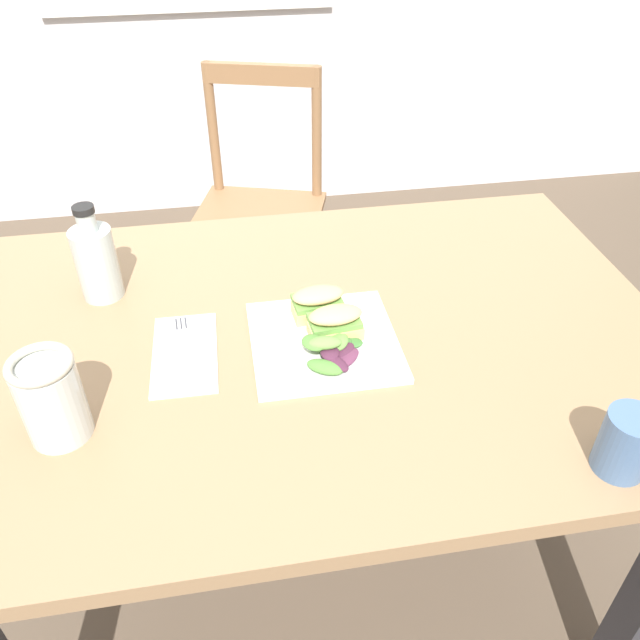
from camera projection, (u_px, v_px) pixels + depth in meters
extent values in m
plane|color=brown|center=(268.00, 542.00, 1.61)|extent=(8.86, 8.86, 0.00)
cube|color=#997551|center=(316.00, 338.00, 1.12)|extent=(1.25, 0.86, 0.03)
cube|color=#2D2D33|center=(69.00, 386.00, 1.55)|extent=(0.07, 0.07, 0.71)
cube|color=#2D2D33|center=(499.00, 338.00, 1.70)|extent=(0.07, 0.07, 0.71)
cylinder|color=#8E6642|center=(199.00, 303.00, 2.06)|extent=(0.03, 0.03, 0.43)
cylinder|color=#8E6642|center=(302.00, 311.00, 2.03)|extent=(0.03, 0.03, 0.43)
cylinder|color=#8E6642|center=(225.00, 248.00, 2.33)|extent=(0.03, 0.03, 0.43)
cylinder|color=#8E6642|center=(317.00, 255.00, 2.29)|extent=(0.03, 0.03, 0.43)
cube|color=#8E6642|center=(257.00, 219.00, 2.04)|extent=(0.50, 0.50, 0.02)
cylinder|color=#8E6642|center=(213.00, 129.00, 2.06)|extent=(0.03, 0.03, 0.42)
cylinder|color=#8E6642|center=(317.00, 134.00, 2.03)|extent=(0.03, 0.03, 0.42)
cube|color=#8E6642|center=(261.00, 74.00, 1.93)|extent=(0.35, 0.13, 0.06)
cube|color=white|center=(324.00, 341.00, 1.08)|extent=(0.25, 0.25, 0.01)
cube|color=#DBB270|center=(335.00, 330.00, 1.08)|extent=(0.09, 0.06, 0.02)
cube|color=#6B9E47|center=(334.00, 321.00, 1.07)|extent=(0.09, 0.06, 0.01)
ellipsoid|color=#DBB270|center=(336.00, 315.00, 1.06)|extent=(0.10, 0.06, 0.02)
cube|color=#DBB270|center=(318.00, 310.00, 1.12)|extent=(0.09, 0.06, 0.02)
cube|color=#6B9E47|center=(317.00, 301.00, 1.12)|extent=(0.09, 0.06, 0.01)
ellipsoid|color=#DBB270|center=(318.00, 295.00, 1.10)|extent=(0.10, 0.06, 0.02)
ellipsoid|color=#6B9E47|center=(322.00, 342.00, 1.06)|extent=(0.06, 0.07, 0.01)
ellipsoid|color=#602D47|center=(347.00, 358.00, 1.03)|extent=(0.06, 0.06, 0.01)
ellipsoid|color=#518438|center=(314.00, 343.00, 1.03)|extent=(0.05, 0.06, 0.01)
ellipsoid|color=#6B9E47|center=(325.00, 343.00, 1.02)|extent=(0.06, 0.03, 0.02)
ellipsoid|color=#3D7033|center=(347.00, 342.00, 1.06)|extent=(0.06, 0.04, 0.01)
ellipsoid|color=#4C2338|center=(335.00, 362.00, 1.01)|extent=(0.05, 0.06, 0.01)
ellipsoid|color=#3D7033|center=(336.00, 342.00, 1.06)|extent=(0.06, 0.04, 0.01)
ellipsoid|color=#4C2338|center=(330.00, 352.00, 1.02)|extent=(0.03, 0.05, 0.01)
ellipsoid|color=#518438|center=(331.00, 338.00, 1.06)|extent=(0.07, 0.06, 0.01)
ellipsoid|color=#6B9E47|center=(339.00, 342.00, 1.05)|extent=(0.05, 0.06, 0.02)
ellipsoid|color=#4C2338|center=(343.00, 351.00, 1.04)|extent=(0.06, 0.06, 0.01)
ellipsoid|color=#84A84C|center=(320.00, 332.00, 1.07)|extent=(0.05, 0.05, 0.01)
ellipsoid|color=#518438|center=(325.00, 367.00, 1.00)|extent=(0.07, 0.06, 0.02)
cube|color=silver|center=(185.00, 354.00, 1.06)|extent=(0.11, 0.21, 0.00)
cube|color=silver|center=(186.00, 361.00, 1.04)|extent=(0.02, 0.14, 0.00)
cube|color=silver|center=(181.00, 327.00, 1.11)|extent=(0.03, 0.05, 0.00)
cube|color=#38383D|center=(186.00, 323.00, 1.12)|extent=(0.00, 0.03, 0.00)
cube|color=#38383D|center=(181.00, 323.00, 1.11)|extent=(0.00, 0.03, 0.00)
cube|color=#38383D|center=(176.00, 324.00, 1.11)|extent=(0.00, 0.03, 0.00)
cylinder|color=black|center=(99.00, 273.00, 1.17)|extent=(0.07, 0.07, 0.10)
cylinder|color=#B2BCB7|center=(97.00, 264.00, 1.15)|extent=(0.07, 0.07, 0.14)
cylinder|color=#B2BCB7|center=(86.00, 222.00, 1.10)|extent=(0.03, 0.03, 0.04)
cylinder|color=black|center=(83.00, 209.00, 1.09)|extent=(0.04, 0.04, 0.01)
cylinder|color=#C67528|center=(54.00, 408.00, 0.89)|extent=(0.08, 0.08, 0.10)
cylinder|color=silver|center=(52.00, 401.00, 0.89)|extent=(0.09, 0.09, 0.13)
torus|color=#B7B29E|center=(39.00, 364.00, 0.84)|extent=(0.09, 0.09, 0.01)
cylinder|color=#4C6B93|center=(626.00, 443.00, 0.85)|extent=(0.07, 0.07, 0.10)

